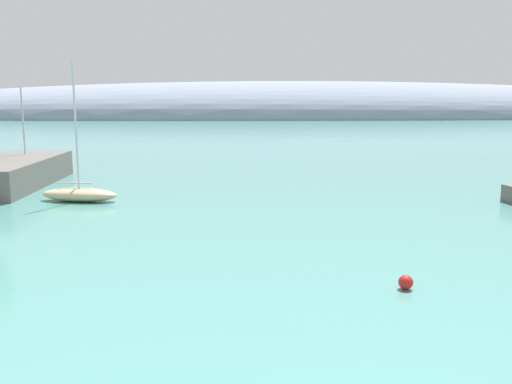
# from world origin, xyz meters

# --- Properties ---
(distant_ridge) EXTENTS (335.17, 54.49, 25.33)m
(distant_ridge) POSITION_xyz_m (19.53, 188.10, 0.00)
(distant_ridge) COLOR gray
(distant_ridge) RESTS_ON ground
(sailboat_sand_near_shore) EXTENTS (5.88, 2.89, 9.99)m
(sailboat_sand_near_shore) POSITION_xyz_m (-15.21, 29.93, 0.58)
(sailboat_sand_near_shore) COLOR #C6B284
(sailboat_sand_near_shore) RESTS_ON water
(sailboat_teal_mid_mooring) EXTENTS (7.29, 4.79, 8.35)m
(sailboat_teal_mid_mooring) POSITION_xyz_m (-23.11, 41.53, 0.56)
(sailboat_teal_mid_mooring) COLOR #1E6B70
(sailboat_teal_mid_mooring) RESTS_ON water
(mooring_buoy_red) EXTENTS (0.58, 0.58, 0.58)m
(mooring_buoy_red) POSITION_xyz_m (2.56, 10.68, 0.29)
(mooring_buoy_red) COLOR red
(mooring_buoy_red) RESTS_ON water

